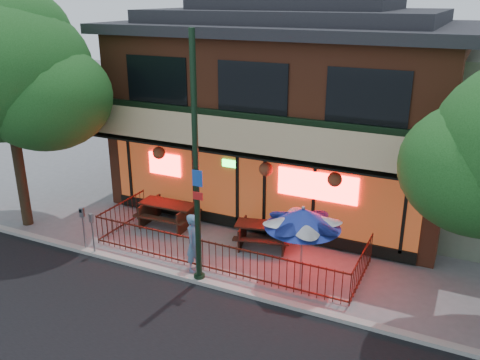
% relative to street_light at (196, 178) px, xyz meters
% --- Properties ---
extents(ground, '(80.00, 80.00, 0.00)m').
position_rel_street_light_xyz_m(ground, '(-0.00, 0.40, -3.15)').
color(ground, gray).
rests_on(ground, ground).
extents(curb, '(80.00, 0.25, 0.12)m').
position_rel_street_light_xyz_m(curb, '(-0.00, -0.10, -3.09)').
color(curb, '#999993').
rests_on(curb, ground).
extents(restaurant_building, '(12.96, 9.49, 8.05)m').
position_rel_street_light_xyz_m(restaurant_building, '(-0.00, 7.51, 0.98)').
color(restaurant_building, brown).
rests_on(restaurant_building, ground).
extents(patio_fence, '(8.44, 2.62, 1.00)m').
position_rel_street_light_xyz_m(patio_fence, '(-0.00, 0.91, -2.52)').
color(patio_fence, '#3E150D').
rests_on(patio_fence, ground).
extents(street_light, '(0.43, 0.32, 7.00)m').
position_rel_street_light_xyz_m(street_light, '(0.00, 0.00, 0.00)').
color(street_light, black).
rests_on(street_light, ground).
extents(street_tree_left, '(5.60, 5.60, 8.05)m').
position_rel_street_light_xyz_m(street_tree_left, '(-7.46, 0.79, 2.52)').
color(street_tree_left, '#2E2417').
rests_on(street_tree_left, ground).
extents(picnic_table_left, '(2.03, 1.59, 0.84)m').
position_rel_street_light_xyz_m(picnic_table_left, '(-2.88, 2.80, -2.60)').
color(picnic_table_left, '#321D12').
rests_on(picnic_table_left, ground).
extents(picnic_table_right, '(2.10, 1.80, 0.77)m').
position_rel_street_light_xyz_m(picnic_table_right, '(0.80, 2.80, -2.64)').
color(picnic_table_right, black).
rests_on(picnic_table_right, ground).
extents(patio_umbrella, '(2.10, 2.10, 2.40)m').
position_rel_street_light_xyz_m(patio_umbrella, '(2.66, 1.10, -1.10)').
color(patio_umbrella, gray).
rests_on(patio_umbrella, ground).
extents(pedestrian, '(0.43, 0.66, 1.78)m').
position_rel_street_light_xyz_m(pedestrian, '(-0.44, 0.50, -2.26)').
color(pedestrian, teal).
rests_on(pedestrian, ground).
extents(parking_meter_near, '(0.16, 0.15, 1.41)m').
position_rel_street_light_xyz_m(parking_meter_near, '(-3.77, -0.08, -2.19)').
color(parking_meter_near, gray).
rests_on(parking_meter_near, ground).
extents(parking_meter_far, '(0.16, 0.15, 1.50)m').
position_rel_street_light_xyz_m(parking_meter_far, '(-4.20, 0.00, -2.13)').
color(parking_meter_far, gray).
rests_on(parking_meter_far, ground).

